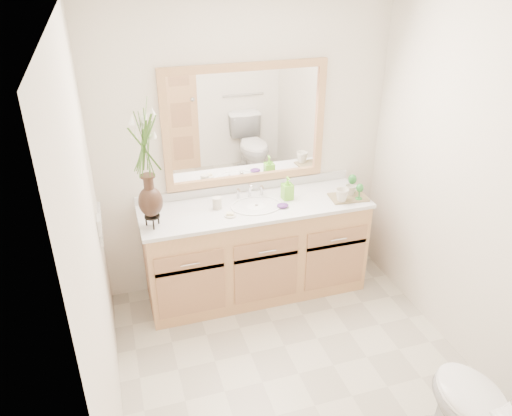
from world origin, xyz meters
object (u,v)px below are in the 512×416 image
object	(u,v)px
flower_vase	(145,153)
tray	(348,197)
tumbler	(217,203)
soap_bottle	(287,189)

from	to	relation	value
flower_vase	tray	xyz separation A→B (m)	(1.58, -0.01, -0.57)
flower_vase	tray	bearing A→B (deg)	-0.21
flower_vase	tray	world-z (taller)	flower_vase
tumbler	tray	distance (m)	1.07
tumbler	tray	bearing A→B (deg)	-7.63
tumbler	tray	size ratio (longest dim) A/B	0.31
flower_vase	tray	distance (m)	1.68
flower_vase	soap_bottle	xyz separation A→B (m)	(1.10, 0.13, -0.49)
tray	soap_bottle	bearing A→B (deg)	169.01
tumbler	soap_bottle	distance (m)	0.58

